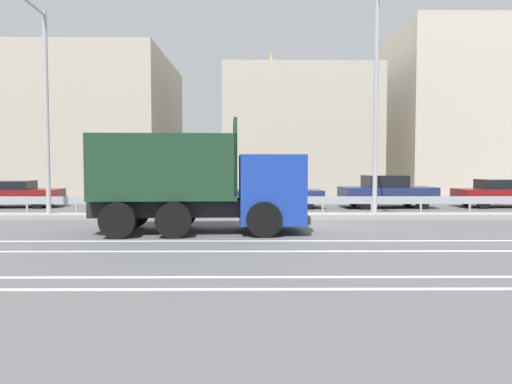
# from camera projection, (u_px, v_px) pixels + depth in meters

# --- Properties ---
(ground_plane) EXTENTS (320.00, 320.00, 0.00)m
(ground_plane) POSITION_uv_depth(u_px,v_px,m) (308.00, 225.00, 17.29)
(ground_plane) COLOR #565659
(lane_strip_0) EXTENTS (64.20, 0.16, 0.01)m
(lane_strip_0) POSITION_uv_depth(u_px,v_px,m) (191.00, 241.00, 13.75)
(lane_strip_0) COLOR silver
(lane_strip_0) RESTS_ON ground_plane
(lane_strip_1) EXTENTS (64.20, 0.16, 0.01)m
(lane_strip_1) POSITION_uv_depth(u_px,v_px,m) (183.00, 251.00, 12.12)
(lane_strip_1) COLOR silver
(lane_strip_1) RESTS_ON ground_plane
(lane_strip_2) EXTENTS (64.20, 0.16, 0.01)m
(lane_strip_2) POSITION_uv_depth(u_px,v_px,m) (162.00, 277.00, 9.35)
(lane_strip_2) COLOR silver
(lane_strip_2) RESTS_ON ground_plane
(lane_strip_3) EXTENTS (64.20, 0.16, 0.01)m
(lane_strip_3) POSITION_uv_depth(u_px,v_px,m) (153.00, 289.00, 8.44)
(lane_strip_3) COLOR silver
(lane_strip_3) RESTS_ON ground_plane
(median_island) EXTENTS (35.31, 1.10, 0.18)m
(median_island) POSITION_uv_depth(u_px,v_px,m) (301.00, 216.00, 19.56)
(median_island) COLOR gray
(median_island) RESTS_ON ground_plane
(median_guardrail) EXTENTS (64.20, 0.09, 0.78)m
(median_guardrail) POSITION_uv_depth(u_px,v_px,m) (298.00, 201.00, 20.77)
(median_guardrail) COLOR #9EA0A5
(median_guardrail) RESTS_ON ground_plane
(dump_truck) EXTENTS (6.66, 2.97, 3.47)m
(dump_truck) POSITION_uv_depth(u_px,v_px,m) (224.00, 192.00, 15.52)
(dump_truck) COLOR #19389E
(dump_truck) RESTS_ON ground_plane
(median_road_sign) EXTENTS (0.68, 0.16, 2.33)m
(median_road_sign) POSITION_uv_depth(u_px,v_px,m) (131.00, 188.00, 19.45)
(median_road_sign) COLOR white
(median_road_sign) RESTS_ON ground_plane
(street_lamp_1) EXTENTS (0.71, 2.57, 8.03)m
(street_lamp_1) POSITION_uv_depth(u_px,v_px,m) (44.00, 101.00, 19.17)
(street_lamp_1) COLOR #ADADB2
(street_lamp_1) RESTS_ON ground_plane
(street_lamp_2) EXTENTS (0.70, 2.74, 8.99)m
(street_lamp_2) POSITION_uv_depth(u_px,v_px,m) (377.00, 88.00, 19.12)
(street_lamp_2) COLOR #ADADB2
(street_lamp_2) RESTS_ON ground_plane
(parked_car_2) EXTENTS (4.40, 2.23, 1.31)m
(parked_car_2) POSITION_uv_depth(u_px,v_px,m) (15.00, 193.00, 24.48)
(parked_car_2) COLOR maroon
(parked_car_2) RESTS_ON ground_plane
(parked_car_3) EXTENTS (4.90, 2.13, 1.23)m
(parked_car_3) POSITION_uv_depth(u_px,v_px,m) (142.00, 195.00, 23.91)
(parked_car_3) COLOR silver
(parked_car_3) RESTS_ON ground_plane
(parked_car_4) EXTENTS (4.46, 2.22, 1.42)m
(parked_car_4) POSITION_uv_depth(u_px,v_px,m) (276.00, 193.00, 24.05)
(parked_car_4) COLOR navy
(parked_car_4) RESTS_ON ground_plane
(parked_car_5) EXTENTS (4.63, 2.29, 1.58)m
(parked_car_5) POSITION_uv_depth(u_px,v_px,m) (387.00, 192.00, 24.27)
(parked_car_5) COLOR navy
(parked_car_5) RESTS_ON ground_plane
(parked_car_6) EXTENTS (4.54, 2.07, 1.37)m
(parked_car_6) POSITION_uv_depth(u_px,v_px,m) (501.00, 193.00, 24.58)
(parked_car_6) COLOR maroon
(parked_car_6) RESTS_ON ground_plane
(background_building_0) EXTENTS (14.08, 14.20, 10.19)m
(background_building_0) POSITION_uv_depth(u_px,v_px,m) (80.00, 126.00, 38.98)
(background_building_0) COLOR #B7AD99
(background_building_0) RESTS_ON ground_plane
(background_building_1) EXTENTS (10.06, 12.53, 8.43)m
(background_building_1) POSITION_uv_depth(u_px,v_px,m) (295.00, 136.00, 36.66)
(background_building_1) COLOR #B7AD99
(background_building_1) RESTS_ON ground_plane
(church_tower) EXTENTS (3.60, 3.60, 12.85)m
(church_tower) POSITION_uv_depth(u_px,v_px,m) (271.00, 125.00, 47.39)
(church_tower) COLOR silver
(church_tower) RESTS_ON ground_plane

